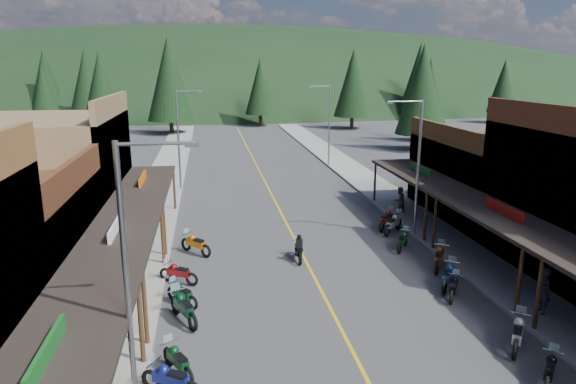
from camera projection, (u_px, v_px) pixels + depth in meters
name	position (u px, v px, depth m)	size (l,w,h in m)	color
ground	(328.00, 305.00, 21.67)	(220.00, 220.00, 0.00)	#38383A
centerline	(271.00, 192.00, 40.85)	(0.15, 90.00, 0.01)	gold
sidewalk_west	(159.00, 196.00, 39.52)	(3.40, 94.00, 0.15)	gray
sidewalk_east	(376.00, 188.00, 42.14)	(3.40, 94.00, 0.15)	gray
shop_west_3	(52.00, 178.00, 29.59)	(10.90, 10.20, 8.20)	brown
shop_east_3	(492.00, 179.00, 33.97)	(10.90, 10.20, 6.20)	#4C2D16
streetlight_0	(131.00, 271.00, 13.80)	(2.16, 0.18, 8.00)	gray
streetlight_1	(180.00, 135.00, 40.65)	(2.16, 0.18, 8.00)	gray
streetlight_2	(416.00, 162.00, 29.32)	(2.16, 0.18, 8.00)	gray
streetlight_3	(328.00, 122.00, 50.42)	(2.16, 0.18, 8.00)	gray
ridge_hill	(223.00, 100.00, 151.15)	(310.00, 140.00, 60.00)	black
pine_1	(86.00, 82.00, 83.46)	(5.88, 5.88, 12.50)	black
pine_2	(169.00, 79.00, 73.87)	(6.72, 6.72, 14.00)	black
pine_3	(260.00, 87.00, 84.02)	(5.04, 5.04, 11.00)	black
pine_4	(353.00, 83.00, 80.19)	(5.88, 5.88, 12.50)	black
pine_5	(420.00, 76.00, 93.93)	(6.72, 6.72, 14.00)	black
pine_6	(504.00, 86.00, 88.42)	(5.04, 5.04, 11.00)	black
pine_7	(45.00, 81.00, 88.01)	(5.88, 5.88, 12.50)	black
pine_8	(45.00, 102.00, 55.29)	(4.48, 4.48, 10.00)	black
pine_9	(429.00, 93.00, 66.91)	(4.93, 4.93, 10.80)	black
pine_10	(101.00, 90.00, 65.29)	(5.38, 5.38, 11.60)	black
pine_11	(422.00, 89.00, 59.40)	(5.82, 5.82, 12.40)	black
bike_west_5	(171.00, 378.00, 15.56)	(0.71, 2.12, 1.21)	navy
bike_west_6	(178.00, 360.00, 16.60)	(0.68, 2.03, 1.16)	#0D411C
bike_west_7	(184.00, 307.00, 20.05)	(0.78, 2.35, 1.34)	#0B3722
bike_west_8	(182.00, 293.00, 21.55)	(0.64, 1.91, 1.09)	#0D431D
bike_west_9	(178.00, 272.00, 23.66)	(0.67, 2.00, 1.14)	maroon
bike_west_10	(196.00, 243.00, 27.34)	(0.75, 2.24, 1.28)	#BA630D
bike_east_5	(550.00, 369.00, 16.18)	(0.63, 1.88, 1.07)	black
bike_east_6	(518.00, 332.00, 18.19)	(0.76, 2.27, 1.29)	#B0AFB5
bike_east_7	(454.00, 287.00, 22.20)	(0.62, 1.87, 1.07)	black
bike_east_8	(448.00, 275.00, 23.25)	(0.72, 2.17, 1.24)	navy
bike_east_9	(439.00, 257.00, 25.37)	(0.75, 2.24, 1.28)	#A34B0B
bike_east_10	(403.00, 240.00, 28.05)	(0.67, 2.01, 1.15)	#0C3D13
bike_east_11	(393.00, 223.00, 30.80)	(0.77, 2.31, 1.32)	#A2A1A6
bike_east_12	(387.00, 218.00, 31.66)	(0.77, 2.32, 1.33)	maroon
rider_on_bike	(299.00, 249.00, 26.54)	(0.73, 1.95, 1.46)	black
pedestrian_east_a	(544.00, 291.00, 20.44)	(0.70, 0.46, 1.91)	#262030
pedestrian_east_b	(399.00, 200.00, 34.29)	(0.89, 0.51, 1.84)	brown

